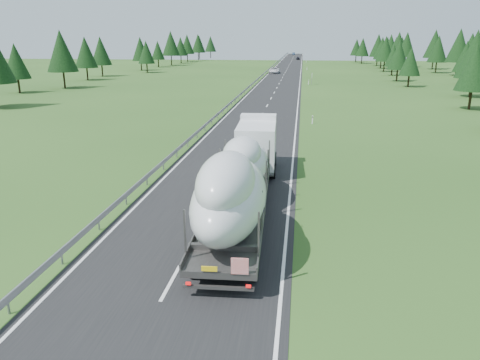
# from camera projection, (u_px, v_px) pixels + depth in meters

# --- Properties ---
(ground) EXTENTS (400.00, 400.00, 0.00)m
(ground) POSITION_uv_depth(u_px,v_px,m) (211.00, 208.00, 28.00)
(ground) COLOR #274A18
(ground) RESTS_ON ground
(road_surface) EXTENTS (10.00, 400.00, 0.02)m
(road_surface) POSITION_uv_depth(u_px,v_px,m) (283.00, 77.00, 122.88)
(road_surface) COLOR black
(road_surface) RESTS_ON ground
(guardrail) EXTENTS (0.10, 400.00, 0.76)m
(guardrail) POSITION_uv_depth(u_px,v_px,m) (263.00, 75.00, 123.31)
(guardrail) COLOR slate
(guardrail) RESTS_ON ground
(marker_posts) EXTENTS (0.13, 350.08, 1.00)m
(marker_posts) POSITION_uv_depth(u_px,v_px,m) (307.00, 64.00, 174.11)
(marker_posts) COLOR silver
(marker_posts) RESTS_ON ground
(highway_sign) EXTENTS (0.08, 0.90, 2.60)m
(highway_sign) POSITION_uv_depth(u_px,v_px,m) (312.00, 76.00, 102.49)
(highway_sign) COLOR slate
(highway_sign) RESTS_ON ground
(tree_line_right) EXTENTS (26.42, 258.24, 12.60)m
(tree_line_right) POSITION_uv_depth(u_px,v_px,m) (447.00, 50.00, 113.61)
(tree_line_right) COLOR black
(tree_line_right) RESTS_ON ground
(tree_line_left) EXTENTS (14.81, 257.82, 12.48)m
(tree_line_left) POSITION_uv_depth(u_px,v_px,m) (126.00, 49.00, 129.33)
(tree_line_left) COLOR black
(tree_line_left) RESTS_ON ground
(boat_truck) EXTENTS (3.64, 21.75, 5.09)m
(boat_truck) POSITION_uv_depth(u_px,v_px,m) (241.00, 172.00, 26.11)
(boat_truck) COLOR silver
(boat_truck) RESTS_ON ground
(distant_van) EXTENTS (2.97, 6.21, 1.71)m
(distant_van) POSITION_uv_depth(u_px,v_px,m) (274.00, 70.00, 136.02)
(distant_van) COLOR white
(distant_van) RESTS_ON ground
(distant_car_dark) EXTENTS (1.81, 4.10, 1.37)m
(distant_car_dark) POSITION_uv_depth(u_px,v_px,m) (298.00, 58.00, 222.94)
(distant_car_dark) COLOR black
(distant_car_dark) RESTS_ON ground
(distant_car_blue) EXTENTS (1.77, 4.67, 1.52)m
(distant_car_blue) POSITION_uv_depth(u_px,v_px,m) (294.00, 54.00, 286.86)
(distant_car_blue) COLOR #182B43
(distant_car_blue) RESTS_ON ground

